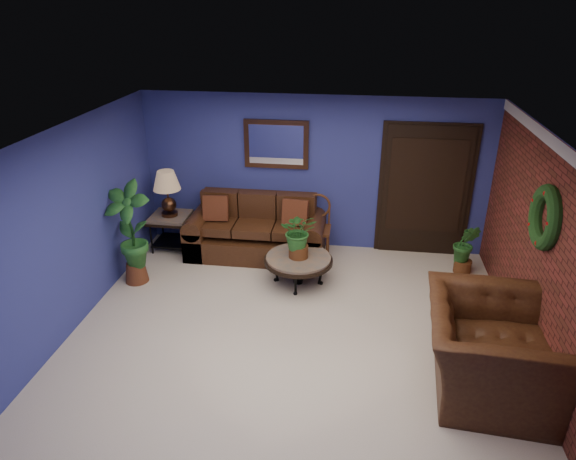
# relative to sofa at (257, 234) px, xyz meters

# --- Properties ---
(floor) EXTENTS (5.50, 5.50, 0.00)m
(floor) POSITION_rel_sofa_xyz_m (0.87, -2.08, -0.32)
(floor) COLOR beige
(floor) RESTS_ON ground
(wall_back) EXTENTS (5.50, 0.04, 2.50)m
(wall_back) POSITION_rel_sofa_xyz_m (0.87, 0.42, 0.93)
(wall_back) COLOR navy
(wall_back) RESTS_ON ground
(wall_left) EXTENTS (0.04, 5.00, 2.50)m
(wall_left) POSITION_rel_sofa_xyz_m (-1.88, -2.08, 0.93)
(wall_left) COLOR navy
(wall_left) RESTS_ON ground
(wall_right_brick) EXTENTS (0.04, 5.00, 2.50)m
(wall_right_brick) POSITION_rel_sofa_xyz_m (3.62, -2.08, 0.93)
(wall_right_brick) COLOR maroon
(wall_right_brick) RESTS_ON ground
(ceiling) EXTENTS (5.50, 5.00, 0.02)m
(ceiling) POSITION_rel_sofa_xyz_m (0.87, -2.08, 2.18)
(ceiling) COLOR white
(ceiling) RESTS_ON wall_back
(crown_molding) EXTENTS (0.03, 5.00, 0.14)m
(crown_molding) POSITION_rel_sofa_xyz_m (3.59, -2.08, 2.11)
(crown_molding) COLOR white
(crown_molding) RESTS_ON wall_right_brick
(wall_mirror) EXTENTS (1.02, 0.06, 0.77)m
(wall_mirror) POSITION_rel_sofa_xyz_m (0.27, 0.38, 1.40)
(wall_mirror) COLOR #462818
(wall_mirror) RESTS_ON wall_back
(closet_door) EXTENTS (1.44, 0.06, 2.18)m
(closet_door) POSITION_rel_sofa_xyz_m (2.62, 0.39, 0.73)
(closet_door) COLOR black
(closet_door) RESTS_ON wall_back
(wreath) EXTENTS (0.16, 0.72, 0.72)m
(wreath) POSITION_rel_sofa_xyz_m (3.56, -2.03, 1.38)
(wreath) COLOR black
(wreath) RESTS_ON wall_right_brick
(sofa) EXTENTS (2.18, 0.94, 0.98)m
(sofa) POSITION_rel_sofa_xyz_m (0.00, 0.00, 0.00)
(sofa) COLOR #412612
(sofa) RESTS_ON ground
(coffee_table) EXTENTS (0.99, 0.99, 0.43)m
(coffee_table) POSITION_rel_sofa_xyz_m (0.78, -0.88, 0.05)
(coffee_table) COLOR #58524D
(coffee_table) RESTS_ON ground
(end_table) EXTENTS (0.64, 0.64, 0.59)m
(end_table) POSITION_rel_sofa_xyz_m (-1.43, -0.03, 0.13)
(end_table) COLOR #58524D
(end_table) RESTS_ON ground
(table_lamp) EXTENTS (0.44, 0.44, 0.73)m
(table_lamp) POSITION_rel_sofa_xyz_m (-1.43, -0.03, 0.74)
(table_lamp) COLOR #462818
(table_lamp) RESTS_ON end_table
(side_chair) EXTENTS (0.43, 0.43, 1.01)m
(side_chair) POSITION_rel_sofa_xyz_m (0.97, 0.04, 0.25)
(side_chair) COLOR #572A19
(side_chair) RESTS_ON ground
(armchair) EXTENTS (1.42, 1.59, 0.97)m
(armchair) POSITION_rel_sofa_xyz_m (3.02, -2.79, 0.16)
(armchair) COLOR #412612
(armchair) RESTS_ON ground
(coffee_plant) EXTENTS (0.56, 0.51, 0.69)m
(coffee_plant) POSITION_rel_sofa_xyz_m (0.78, -0.88, 0.48)
(coffee_plant) COLOR #5C3317
(coffee_plant) RESTS_ON coffee_table
(floor_plant) EXTENTS (0.43, 0.38, 0.81)m
(floor_plant) POSITION_rel_sofa_xyz_m (3.22, -0.23, 0.10)
(floor_plant) COLOR #5C3317
(floor_plant) RESTS_ON ground
(tall_plant) EXTENTS (0.75, 0.57, 1.53)m
(tall_plant) POSITION_rel_sofa_xyz_m (-1.58, -1.16, 0.51)
(tall_plant) COLOR brown
(tall_plant) RESTS_ON ground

